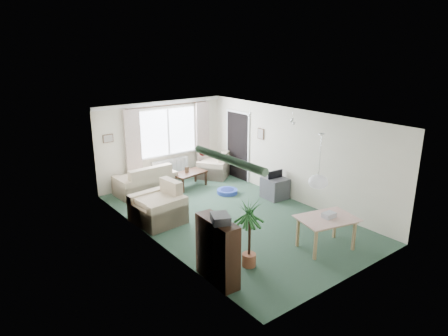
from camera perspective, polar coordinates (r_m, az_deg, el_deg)
ground at (r=9.51m, az=1.11°, el=-7.06°), size 6.50×6.50×0.00m
window at (r=11.72m, az=-8.02°, el=5.17°), size 1.80×0.03×1.30m
curtain_rod at (r=11.52m, az=-7.98°, el=8.85°), size 2.60×0.03×0.03m
curtain_left at (r=11.17m, az=-12.84°, el=3.10°), size 0.45×0.08×2.00m
curtain_right at (r=12.28m, az=-3.08°, el=4.76°), size 0.45×0.08×2.00m
radiator at (r=11.96m, az=-7.71°, el=-0.03°), size 1.20×0.10×0.55m
doorway at (r=11.99m, az=1.98°, el=3.15°), size 0.03×0.95×2.00m
pendant_lamp at (r=7.58m, az=13.31°, el=-1.94°), size 0.36×0.36×0.36m
tinsel_garland at (r=5.91m, az=0.63°, el=1.23°), size 1.60×1.60×0.12m
bauble_cluster_a at (r=10.34m, az=3.72°, el=7.76°), size 0.20×0.20×0.20m
bauble_cluster_b at (r=9.70m, az=9.77°, el=6.93°), size 0.20×0.20×0.20m
wall_picture_back at (r=10.96m, az=-16.23°, el=4.08°), size 0.28×0.03×0.22m
wall_picture_right at (r=11.13m, az=5.28°, el=4.89°), size 0.03×0.24×0.30m
sofa at (r=11.13m, az=-11.19°, el=-1.52°), size 1.63×0.90×0.80m
armchair_corner at (r=12.25m, az=-1.45°, el=0.53°), size 1.21×1.20×0.79m
armchair_left at (r=9.22m, az=-9.49°, el=-4.97°), size 1.07×1.12×0.93m
coffee_table at (r=11.45m, az=-4.96°, el=-1.67°), size 1.05×0.69×0.44m
photo_frame at (r=11.36m, az=-5.33°, el=-0.24°), size 0.12×0.05×0.16m
bookshelf at (r=6.90m, az=-0.95°, el=-11.72°), size 0.36×0.95×1.14m
hifi_box at (r=6.52m, az=-0.52°, el=-7.23°), size 0.40×0.43×0.14m
houseplant at (r=7.30m, az=3.67°, el=-9.36°), size 0.62×0.62×1.30m
dining_table at (r=8.28m, az=14.32°, el=-9.04°), size 1.15×0.90×0.64m
gift_box at (r=8.15m, az=14.76°, el=-6.59°), size 0.26×0.19×0.12m
tv_cube at (r=10.67m, az=7.27°, el=-2.84°), size 0.59×0.64×0.55m
pet_bed at (r=10.96m, az=0.46°, el=-3.37°), size 0.72×0.72×0.11m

